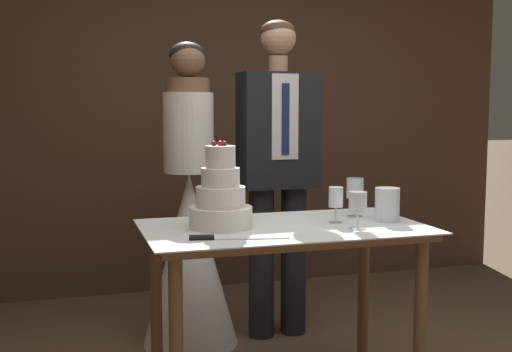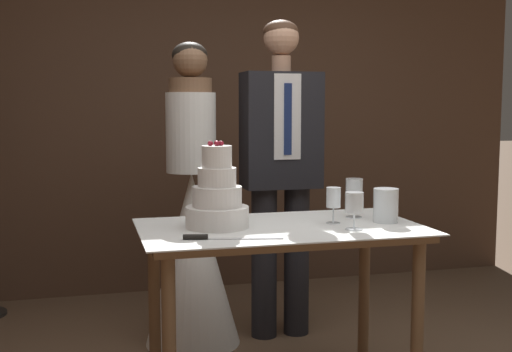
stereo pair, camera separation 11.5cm
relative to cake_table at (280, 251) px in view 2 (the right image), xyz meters
The scene contains 10 objects.
wall_back 2.12m from the cake_table, 86.47° to the left, with size 4.82×0.12×2.58m, color #513828.
cake_table is the anchor object (origin of this frame).
tiered_cake 0.37m from the cake_table, behind, with size 0.28×0.28×0.38m.
cake_knife 0.42m from the cake_table, 148.80° to the right, with size 0.40×0.11×0.02m.
wine_glass_near 0.40m from the cake_table, 30.25° to the right, with size 0.08×0.08×0.16m.
wine_glass_middle 0.49m from the cake_table, 17.20° to the left, with size 0.08×0.08×0.19m.
wine_glass_far 0.34m from the cake_table, ahead, with size 0.07×0.07×0.17m.
hurricane_candle 0.53m from the cake_table, ahead, with size 0.11×0.11×0.16m.
bride 0.90m from the cake_table, 107.08° to the left, with size 0.54×0.54×1.71m.
groom 0.95m from the cake_table, 72.91° to the left, with size 0.45×0.25×1.85m.
Camera 2 is at (-0.95, -2.36, 1.36)m, focal length 45.00 mm.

